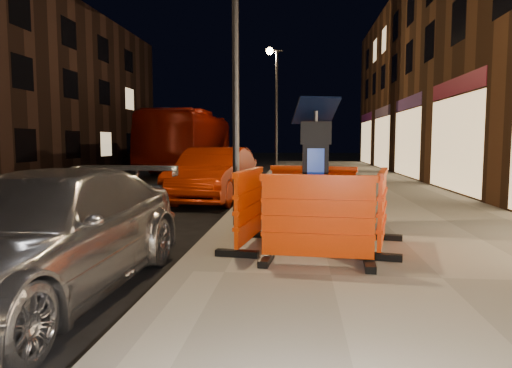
# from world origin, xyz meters

# --- Properties ---
(ground_plane) EXTENTS (120.00, 120.00, 0.00)m
(ground_plane) POSITION_xyz_m (0.00, 0.00, 0.00)
(ground_plane) COLOR black
(ground_plane) RESTS_ON ground
(sidewalk) EXTENTS (6.00, 60.00, 0.15)m
(sidewalk) POSITION_xyz_m (3.00, 0.00, 0.07)
(sidewalk) COLOR gray
(sidewalk) RESTS_ON ground
(kerb) EXTENTS (0.30, 60.00, 0.15)m
(kerb) POSITION_xyz_m (0.00, 0.00, 0.07)
(kerb) COLOR slate
(kerb) RESTS_ON ground
(parking_kiosk) EXTENTS (0.74, 0.74, 2.02)m
(parking_kiosk) POSITION_xyz_m (1.61, 1.37, 1.16)
(parking_kiosk) COLOR black
(parking_kiosk) RESTS_ON sidewalk
(barrier_front) EXTENTS (1.49, 0.73, 1.13)m
(barrier_front) POSITION_xyz_m (1.61, 0.42, 0.71)
(barrier_front) COLOR #F23B05
(barrier_front) RESTS_ON sidewalk
(barrier_back) EXTENTS (1.54, 0.91, 1.13)m
(barrier_back) POSITION_xyz_m (1.61, 2.32, 0.71)
(barrier_back) COLOR #F23B05
(barrier_back) RESTS_ON sidewalk
(barrier_kerbside) EXTENTS (0.80, 1.52, 1.13)m
(barrier_kerbside) POSITION_xyz_m (0.66, 1.37, 0.71)
(barrier_kerbside) COLOR #F23B05
(barrier_kerbside) RESTS_ON sidewalk
(barrier_bldgside) EXTENTS (0.89, 1.54, 1.13)m
(barrier_bldgside) POSITION_xyz_m (2.56, 1.37, 0.71)
(barrier_bldgside) COLOR #F23B05
(barrier_bldgside) RESTS_ON sidewalk
(car_silver) EXTENTS (2.11, 4.77, 1.36)m
(car_silver) POSITION_xyz_m (-1.37, -0.60, 0.00)
(car_silver) COLOR #B1B1B6
(car_silver) RESTS_ON ground
(car_red) EXTENTS (2.01, 4.69, 1.50)m
(car_red) POSITION_xyz_m (-0.98, 7.44, 0.00)
(car_red) COLOR #9D1F06
(car_red) RESTS_ON ground
(bus_doubledecker) EXTENTS (2.97, 12.02, 3.34)m
(bus_doubledecker) POSITION_xyz_m (-4.77, 20.50, 0.00)
(bus_doubledecker) COLOR maroon
(bus_doubledecker) RESTS_ON ground
(street_lamp_mid) EXTENTS (0.12, 0.12, 6.00)m
(street_lamp_mid) POSITION_xyz_m (0.25, 3.00, 3.15)
(street_lamp_mid) COLOR #3F3F44
(street_lamp_mid) RESTS_ON sidewalk
(street_lamp_far) EXTENTS (0.12, 0.12, 6.00)m
(street_lamp_far) POSITION_xyz_m (0.25, 18.00, 3.15)
(street_lamp_far) COLOR #3F3F44
(street_lamp_far) RESTS_ON sidewalk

